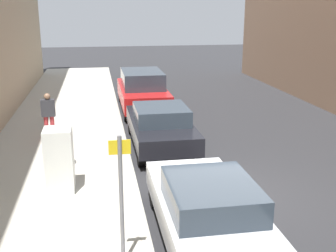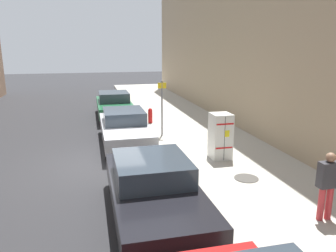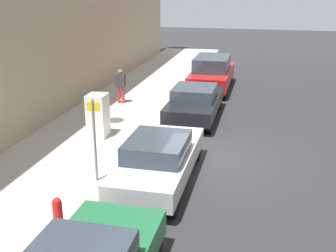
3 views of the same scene
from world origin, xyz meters
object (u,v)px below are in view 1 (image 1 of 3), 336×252
at_px(parked_sedan_dark, 160,125).
at_px(parked_suv_red, 142,90).
at_px(discarded_refrigerator, 59,160).
at_px(street_sign_post, 121,194).
at_px(pedestrian_walking_far, 48,113).
at_px(parked_sedan_silver, 208,211).

bearing_deg(parked_sedan_dark, parked_suv_red, 90.00).
bearing_deg(discarded_refrigerator, street_sign_post, -68.92).
relative_size(discarded_refrigerator, pedestrian_walking_far, 1.00).
bearing_deg(parked_suv_red, discarded_refrigerator, -109.18).
relative_size(discarded_refrigerator, street_sign_post, 0.66).
xyz_separation_m(discarded_refrigerator, street_sign_post, (1.29, -3.34, 0.54)).
xyz_separation_m(street_sign_post, parked_sedan_dark, (1.66, 6.54, -0.72)).
bearing_deg(parked_suv_red, parked_sedan_dark, -90.00).
relative_size(parked_sedan_silver, parked_suv_red, 0.95).
distance_m(pedestrian_walking_far, parked_sedan_silver, 8.05).
relative_size(discarded_refrigerator, parked_sedan_dark, 0.35).
relative_size(parked_sedan_silver, parked_sedan_dark, 1.04).
height_order(parked_sedan_silver, parked_sedan_dark, parked_sedan_dark).
bearing_deg(parked_sedan_dark, discarded_refrigerator, -132.68).
height_order(discarded_refrigerator, parked_sedan_silver, discarded_refrigerator).
bearing_deg(parked_sedan_silver, parked_suv_red, 90.00).
relative_size(street_sign_post, parked_sedan_silver, 0.51).
bearing_deg(discarded_refrigerator, parked_sedan_silver, -43.48).
height_order(street_sign_post, pedestrian_walking_far, street_sign_post).
height_order(discarded_refrigerator, street_sign_post, street_sign_post).
bearing_deg(pedestrian_walking_far, street_sign_post, -136.46).
xyz_separation_m(discarded_refrigerator, parked_suv_red, (2.95, 8.48, -0.02)).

